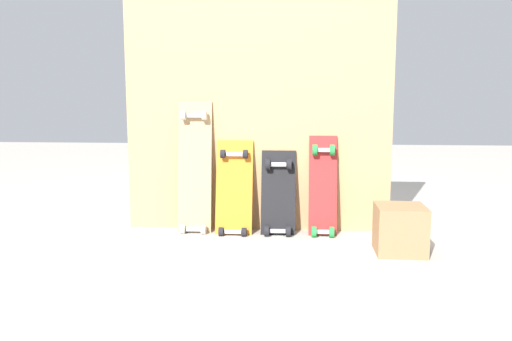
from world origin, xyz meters
TOP-DOWN VIEW (x-y plane):
  - ground_plane at (0.00, 0.00)m, footprint 12.00×12.00m
  - plywood_wall_panel at (0.00, 0.07)m, footprint 1.66×0.04m
  - skateboard_natural at (-0.39, -0.01)m, footprint 0.21×0.17m
  - skateboard_orange at (-0.14, -0.04)m, footprint 0.23×0.20m
  - skateboard_black at (0.13, -0.03)m, footprint 0.21×0.19m
  - skateboard_red at (0.41, -0.03)m, footprint 0.17×0.19m
  - wooden_crate at (0.81, -0.39)m, footprint 0.26×0.26m

SIDE VIEW (x-z plane):
  - ground_plane at x=0.00m, z-range 0.00..0.00m
  - wooden_crate at x=0.81m, z-range 0.00..0.26m
  - skateboard_black at x=0.13m, z-range -0.06..0.51m
  - skateboard_orange at x=-0.14m, z-range -0.07..0.57m
  - skateboard_red at x=0.41m, z-range -0.06..0.60m
  - skateboard_natural at x=-0.39m, z-range -0.07..0.81m
  - plywood_wall_panel at x=0.00m, z-range 0.00..1.63m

